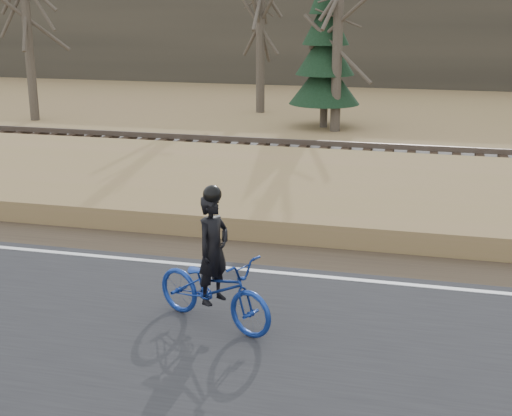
# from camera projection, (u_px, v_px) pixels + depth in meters

# --- Properties ---
(ground) EXTENTS (120.00, 120.00, 0.00)m
(ground) POSITION_uv_depth(u_px,v_px,m) (464.00, 298.00, 11.30)
(ground) COLOR brown
(ground) RESTS_ON ground
(road) EXTENTS (120.00, 6.00, 0.06)m
(road) POSITION_uv_depth(u_px,v_px,m) (470.00, 374.00, 8.96)
(road) COLOR black
(road) RESTS_ON ground
(edge_line) EXTENTS (120.00, 0.12, 0.01)m
(edge_line) POSITION_uv_depth(u_px,v_px,m) (464.00, 290.00, 11.46)
(edge_line) COLOR silver
(edge_line) RESTS_ON road
(shoulder) EXTENTS (120.00, 1.60, 0.04)m
(shoulder) POSITION_uv_depth(u_px,v_px,m) (462.00, 270.00, 12.41)
(shoulder) COLOR #473A2B
(shoulder) RESTS_ON ground
(embankment) EXTENTS (120.00, 5.00, 0.44)m
(embankment) POSITION_uv_depth(u_px,v_px,m) (459.00, 212.00, 15.14)
(embankment) COLOR brown
(embankment) RESTS_ON ground
(ballast) EXTENTS (120.00, 3.00, 0.45)m
(ballast) POSITION_uv_depth(u_px,v_px,m) (456.00, 171.00, 18.68)
(ballast) COLOR slate
(ballast) RESTS_ON ground
(railroad) EXTENTS (120.00, 2.40, 0.29)m
(railroad) POSITION_uv_depth(u_px,v_px,m) (457.00, 160.00, 18.59)
(railroad) COLOR black
(railroad) RESTS_ON ballast
(treeline_backdrop) EXTENTS (120.00, 4.00, 6.00)m
(treeline_backdrop) POSITION_uv_depth(u_px,v_px,m) (453.00, 30.00, 38.38)
(treeline_backdrop) COLOR #383328
(treeline_backdrop) RESTS_ON ground
(cyclist) EXTENTS (2.16, 1.47, 2.06)m
(cyclist) POSITION_uv_depth(u_px,v_px,m) (214.00, 281.00, 10.10)
(cyclist) COLOR navy
(cyclist) RESTS_ON road
(bare_tree_far_left) EXTENTS (0.36, 0.36, 7.79)m
(bare_tree_far_left) POSITION_uv_depth(u_px,v_px,m) (26.00, 18.00, 26.98)
(bare_tree_far_left) COLOR #4C4438
(bare_tree_far_left) RESTS_ON ground
(bare_tree_left) EXTENTS (0.36, 0.36, 7.20)m
(bare_tree_left) POSITION_uv_depth(u_px,v_px,m) (260.00, 24.00, 28.99)
(bare_tree_left) COLOR #4C4438
(bare_tree_left) RESTS_ON ground
(bare_tree_near_left) EXTENTS (0.36, 0.36, 6.08)m
(bare_tree_near_left) POSITION_uv_depth(u_px,v_px,m) (337.00, 45.00, 24.84)
(bare_tree_near_left) COLOR #4C4438
(bare_tree_near_left) RESTS_ON ground
(conifer) EXTENTS (2.60, 2.60, 5.76)m
(conifer) POSITION_uv_depth(u_px,v_px,m) (325.00, 52.00, 25.74)
(conifer) COLOR #4C4438
(conifer) RESTS_ON ground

